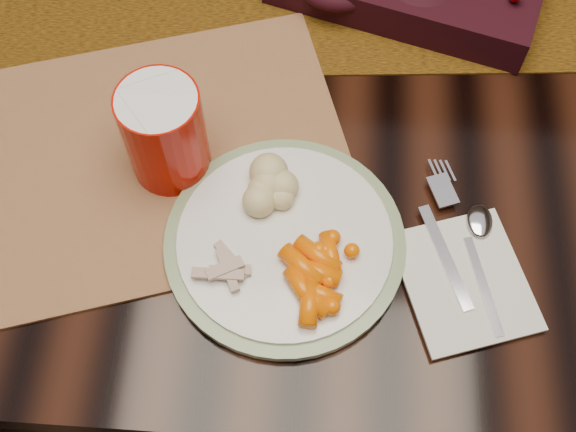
# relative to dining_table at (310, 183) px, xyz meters

# --- Properties ---
(floor) EXTENTS (5.00, 5.00, 0.00)m
(floor) POSITION_rel_dining_table_xyz_m (0.00, 0.00, -0.38)
(floor) COLOR black
(floor) RESTS_ON ground
(dining_table) EXTENTS (1.80, 1.00, 0.75)m
(dining_table) POSITION_rel_dining_table_xyz_m (0.00, 0.00, 0.00)
(dining_table) COLOR black
(dining_table) RESTS_ON floor
(placemat_main) EXTENTS (0.54, 0.46, 0.00)m
(placemat_main) POSITION_rel_dining_table_xyz_m (-0.19, -0.20, 0.38)
(placemat_main) COLOR brown
(placemat_main) RESTS_ON dining_table
(dinner_plate) EXTENTS (0.27, 0.27, 0.01)m
(dinner_plate) POSITION_rel_dining_table_xyz_m (-0.02, -0.30, 0.39)
(dinner_plate) COLOR white
(dinner_plate) RESTS_ON placemat_main
(baby_carrots) EXTENTS (0.12, 0.11, 0.02)m
(baby_carrots) POSITION_rel_dining_table_xyz_m (0.01, -0.35, 0.40)
(baby_carrots) COLOR #FE6500
(baby_carrots) RESTS_ON dinner_plate
(mashed_potatoes) EXTENTS (0.08, 0.07, 0.04)m
(mashed_potatoes) POSITION_rel_dining_table_xyz_m (-0.03, -0.25, 0.41)
(mashed_potatoes) COLOR tan
(mashed_potatoes) RESTS_ON dinner_plate
(turkey_shreds) EXTENTS (0.08, 0.07, 0.01)m
(turkey_shreds) POSITION_rel_dining_table_xyz_m (-0.08, -0.33, 0.40)
(turkey_shreds) COLOR #BFADA1
(turkey_shreds) RESTS_ON dinner_plate
(napkin) EXTENTS (0.16, 0.17, 0.00)m
(napkin) POSITION_rel_dining_table_xyz_m (0.17, -0.33, 0.38)
(napkin) COLOR silver
(napkin) RESTS_ON placemat_main
(fork) EXTENTS (0.08, 0.16, 0.00)m
(fork) POSITION_rel_dining_table_xyz_m (0.15, -0.28, 0.39)
(fork) COLOR silver
(fork) RESTS_ON napkin
(spoon) EXTENTS (0.06, 0.14, 0.00)m
(spoon) POSITION_rel_dining_table_xyz_m (0.19, -0.31, 0.39)
(spoon) COLOR #B8B8B8
(spoon) RESTS_ON napkin
(red_cup) EXTENTS (0.11, 0.11, 0.12)m
(red_cup) POSITION_rel_dining_table_xyz_m (-0.15, -0.21, 0.44)
(red_cup) COLOR #B50B00
(red_cup) RESTS_ON placemat_main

